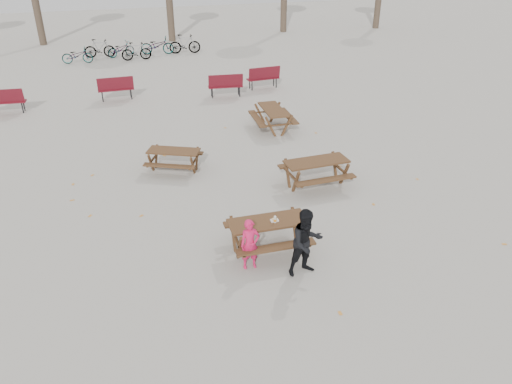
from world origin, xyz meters
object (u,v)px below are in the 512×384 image
object	(u,v)px
main_picnic_table	(268,228)
picnic_table_north	(174,160)
soda_bottle	(275,220)
picnic_table_east	(316,173)
food_tray	(274,220)
child	(250,244)
adult	(306,242)
picnic_table_far	(273,119)

from	to	relation	value
main_picnic_table	picnic_table_north	size ratio (longest dim) A/B	1.16
soda_bottle	picnic_table_north	size ratio (longest dim) A/B	0.11
main_picnic_table	picnic_table_east	world-z (taller)	picnic_table_east
food_tray	child	distance (m)	0.89
main_picnic_table	child	distance (m)	0.79
main_picnic_table	picnic_table_north	xyz separation A→B (m)	(-1.50, 4.85, -0.25)
main_picnic_table	picnic_table_east	bearing A→B (deg)	50.08
food_tray	picnic_table_north	xyz separation A→B (m)	(-1.64, 4.90, -0.46)
soda_bottle	picnic_table_north	distance (m)	5.25
soda_bottle	child	world-z (taller)	child
picnic_table_north	adult	bearing A→B (deg)	-47.09
main_picnic_table	soda_bottle	size ratio (longest dim) A/B	10.59
main_picnic_table	adult	bearing A→B (deg)	-63.74
picnic_table_far	food_tray	bearing A→B (deg)	164.07
adult	main_picnic_table	bearing A→B (deg)	106.95
soda_bottle	adult	xyz separation A→B (m)	(0.39, -0.95, -0.07)
adult	picnic_table_east	world-z (taller)	adult
food_tray	main_picnic_table	bearing A→B (deg)	160.52
picnic_table_east	child	bearing A→B (deg)	-134.53
picnic_table_north	picnic_table_far	distance (m)	4.73
picnic_table_north	soda_bottle	bearing A→B (deg)	-47.78
adult	picnic_table_north	size ratio (longest dim) A/B	1.00
food_tray	child	xyz separation A→B (m)	(-0.71, -0.49, -0.20)
picnic_table_east	picnic_table_north	bearing A→B (deg)	147.32
child	picnic_table_far	xyz separation A→B (m)	(3.05, 7.96, -0.21)
adult	child	bearing A→B (deg)	145.53
food_tray	picnic_table_north	distance (m)	5.19
main_picnic_table	food_tray	bearing A→B (deg)	-19.48
soda_bottle	picnic_table_far	distance (m)	7.89
child	adult	bearing A→B (deg)	-24.02
food_tray	picnic_table_far	world-z (taller)	food_tray
picnic_table_east	soda_bottle	bearing A→B (deg)	-130.63
picnic_table_far	soda_bottle	bearing A→B (deg)	164.16
main_picnic_table	picnic_table_east	size ratio (longest dim) A/B	0.99
food_tray	picnic_table_far	distance (m)	7.83
main_picnic_table	picnic_table_far	world-z (taller)	main_picnic_table
main_picnic_table	picnic_table_north	world-z (taller)	main_picnic_table
picnic_table_east	picnic_table_north	distance (m)	4.34
child	picnic_table_east	bearing A→B (deg)	49.99
picnic_table_far	picnic_table_east	bearing A→B (deg)	179.14
picnic_table_north	picnic_table_far	size ratio (longest dim) A/B	0.87
adult	picnic_table_far	world-z (taller)	adult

